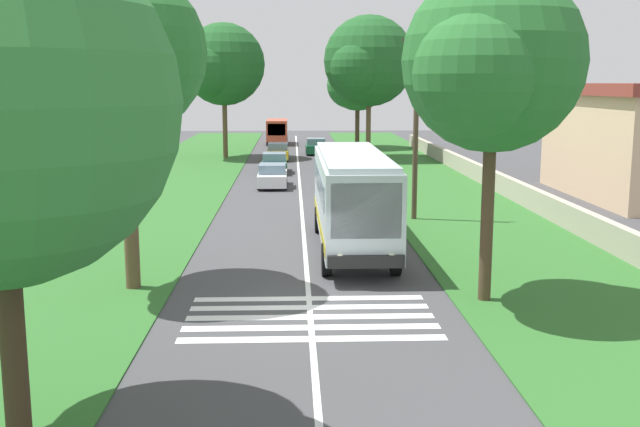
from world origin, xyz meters
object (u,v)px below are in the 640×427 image
(coach_bus, at_px, (352,195))
(trailing_car_2, at_px, (278,152))
(trailing_car_3, at_px, (316,147))
(roadside_tree_right_2, at_px, (356,83))
(roadside_tree_right_1, at_px, (367,63))
(roadside_tree_left_1, at_px, (122,58))
(roadside_tree_left_2, at_px, (222,66))
(trailing_car_0, at_px, (272,176))
(trailing_minibus_0, at_px, (277,129))
(roadside_tree_right_0, at_px, (488,66))
(trailing_car_1, at_px, (274,163))
(utility_pole, at_px, (416,121))

(coach_bus, bearing_deg, trailing_car_2, 5.73)
(trailing_car_3, distance_m, roadside_tree_right_2, 9.21)
(roadside_tree_right_1, bearing_deg, roadside_tree_left_1, 164.22)
(coach_bus, height_order, roadside_tree_left_2, roadside_tree_left_2)
(roadside_tree_left_1, distance_m, roadside_tree_right_1, 41.61)
(roadside_tree_right_1, bearing_deg, trailing_car_0, 156.52)
(trailing_car_0, bearing_deg, coach_bus, -168.94)
(coach_bus, height_order, trailing_car_3, coach_bus)
(trailing_minibus_0, distance_m, roadside_tree_right_0, 58.33)
(coach_bus, xyz_separation_m, trailing_car_1, (25.25, 3.53, -1.48))
(roadside_tree_right_0, relative_size, roadside_tree_right_1, 0.80)
(trailing_car_1, bearing_deg, coach_bus, -172.05)
(roadside_tree_right_2, bearing_deg, roadside_tree_right_1, -179.62)
(trailing_car_1, relative_size, roadside_tree_right_1, 0.36)
(trailing_car_0, bearing_deg, roadside_tree_right_0, -164.93)
(trailing_car_0, xyz_separation_m, trailing_car_2, (16.43, -0.04, 0.00))
(trailing_minibus_0, relative_size, roadside_tree_left_1, 0.62)
(trailing_car_0, distance_m, utility_pole, 13.94)
(trailing_car_2, xyz_separation_m, trailing_car_3, (5.11, -3.30, 0.00))
(trailing_car_1, distance_m, trailing_minibus_0, 25.37)
(trailing_car_3, height_order, trailing_minibus_0, trailing_minibus_0)
(trailing_car_3, xyz_separation_m, roadside_tree_right_0, (-46.40, -3.35, 6.15))
(trailing_car_0, height_order, trailing_car_2, same)
(roadside_tree_left_2, bearing_deg, roadside_tree_left_1, -178.94)
(trailing_car_0, distance_m, roadside_tree_right_1, 20.05)
(trailing_car_3, height_order, roadside_tree_right_1, roadside_tree_right_1)
(trailing_car_0, xyz_separation_m, trailing_minibus_0, (32.81, 0.33, 0.88))
(roadside_tree_left_2, height_order, roadside_tree_right_2, roadside_tree_left_2)
(trailing_car_1, xyz_separation_m, roadside_tree_left_2, (10.98, 4.58, 7.00))
(trailing_car_3, bearing_deg, trailing_car_2, 147.11)
(roadside_tree_left_1, bearing_deg, trailing_car_0, -9.58)
(trailing_car_2, bearing_deg, roadside_tree_left_2, 66.83)
(trailing_car_3, bearing_deg, roadside_tree_left_2, 111.31)
(roadside_tree_left_2, relative_size, utility_pole, 1.28)
(coach_bus, height_order, trailing_car_0, coach_bus)
(trailing_car_1, xyz_separation_m, trailing_car_2, (8.98, -0.09, 0.00))
(trailing_car_3, bearing_deg, roadside_tree_right_0, -175.87)
(trailing_minibus_0, relative_size, roadside_tree_right_0, 0.63)
(coach_bus, relative_size, trailing_minibus_0, 1.86)
(trailing_car_2, height_order, roadside_tree_left_1, roadside_tree_left_1)
(coach_bus, relative_size, roadside_tree_left_1, 1.15)
(roadside_tree_right_1, bearing_deg, utility_pole, 178.91)
(trailing_car_3, relative_size, trailing_minibus_0, 0.72)
(trailing_car_0, height_order, utility_pole, utility_pole)
(trailing_minibus_0, bearing_deg, trailing_car_1, -179.36)
(roadside_tree_left_1, distance_m, roadside_tree_right_0, 10.75)
(trailing_car_3, distance_m, roadside_tree_right_0, 46.93)
(coach_bus, xyz_separation_m, roadside_tree_left_1, (-5.07, 7.34, 4.91))
(trailing_car_2, xyz_separation_m, roadside_tree_left_1, (-39.31, 3.91, 6.39))
(trailing_car_2, bearing_deg, roadside_tree_left_1, 174.33)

